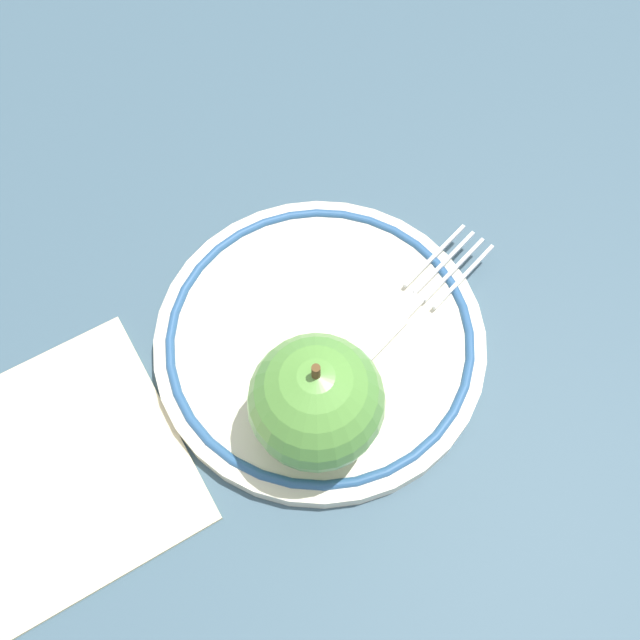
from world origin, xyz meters
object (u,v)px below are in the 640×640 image
at_px(plate, 320,339).
at_px(napkin_folded, 54,470).
at_px(apple_red_whole, 316,402).
at_px(fork, 387,330).

relative_size(plate, napkin_folded, 1.40).
height_order(plate, apple_red_whole, apple_red_whole).
xyz_separation_m(plate, apple_red_whole, (0.04, 0.04, 0.05)).
bearing_deg(fork, napkin_folded, 155.52).
distance_m(plate, fork, 0.04).
distance_m(apple_red_whole, napkin_folded, 0.17).
relative_size(apple_red_whole, napkin_folded, 0.56).
distance_m(plate, apple_red_whole, 0.07).
bearing_deg(apple_red_whole, plate, -138.39).
xyz_separation_m(apple_red_whole, napkin_folded, (0.12, -0.10, -0.05)).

